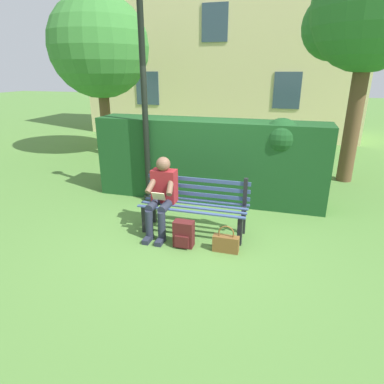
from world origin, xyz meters
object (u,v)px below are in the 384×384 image
object	(u,v)px
backpack	(184,234)
park_bench	(195,204)
handbag	(226,243)
lamp_post	(144,89)
tree_far	(97,49)
tree	(365,15)
person_seated	(162,194)

from	to	relation	value
backpack	park_bench	bearing A→B (deg)	-92.58
handbag	lamp_post	bearing A→B (deg)	-40.03
tree_far	tree	bearing A→B (deg)	173.16
park_bench	lamp_post	size ratio (longest dim) A/B	0.44
park_bench	person_seated	bearing A→B (deg)	20.87
person_seated	lamp_post	xyz separation A→B (m)	(0.74, -1.20, 1.47)
person_seated	lamp_post	size ratio (longest dim) A/B	0.32
person_seated	tree	size ratio (longest dim) A/B	0.25
handbag	tree_far	world-z (taller)	tree_far
park_bench	tree	size ratio (longest dim) A/B	0.35
person_seated	lamp_post	bearing A→B (deg)	-58.12
park_bench	lamp_post	bearing A→B (deg)	-39.45
tree	backpack	distance (m)	5.81
tree	person_seated	bearing A→B (deg)	50.42
park_bench	tree_far	distance (m)	6.41
tree	lamp_post	xyz separation A→B (m)	(3.79, 2.49, -1.35)
person_seated	backpack	xyz separation A→B (m)	(-0.46, 0.35, -0.45)
backpack	lamp_post	xyz separation A→B (m)	(1.20, -1.55, 1.92)
park_bench	tree	world-z (taller)	tree
person_seated	tree_far	world-z (taller)	tree_far
backpack	handbag	xyz separation A→B (m)	(-0.62, -0.02, -0.06)
park_bench	handbag	bearing A→B (deg)	138.80
park_bench	tree_far	bearing A→B (deg)	-46.64
park_bench	person_seated	size ratio (longest dim) A/B	1.39
park_bench	person_seated	xyz separation A→B (m)	(0.48, 0.18, 0.18)
handbag	tree_far	size ratio (longest dim) A/B	0.09
tree	handbag	size ratio (longest dim) A/B	11.72
person_seated	tree_far	distance (m)	6.18
backpack	lamp_post	world-z (taller)	lamp_post
park_bench	lamp_post	xyz separation A→B (m)	(1.23, -1.01, 1.65)
tree_far	lamp_post	world-z (taller)	tree_far
backpack	lamp_post	bearing A→B (deg)	-52.14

